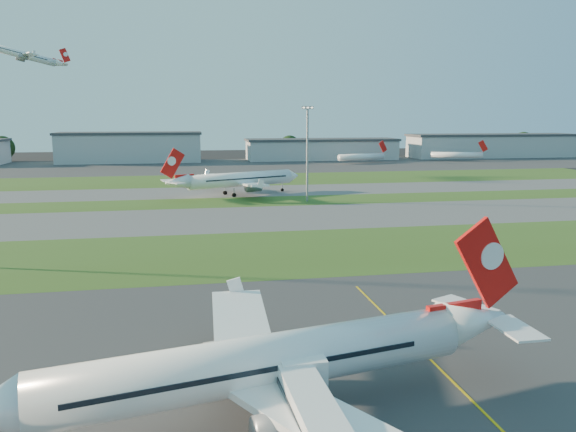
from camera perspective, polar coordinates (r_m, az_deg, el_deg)
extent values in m
plane|color=black|center=(50.48, 11.87, -17.43)|extent=(700.00, 700.00, 0.00)
cube|color=#333335|center=(50.48, 11.87, -17.42)|extent=(300.00, 70.00, 0.01)
cube|color=#37531B|center=(97.69, 0.33, -3.60)|extent=(300.00, 34.00, 0.01)
cube|color=#515154|center=(129.56, -2.38, -0.19)|extent=(300.00, 32.00, 0.01)
cube|color=#37531B|center=(154.03, -3.67, 1.45)|extent=(300.00, 18.00, 0.01)
cube|color=#515154|center=(175.68, -4.52, 2.51)|extent=(300.00, 26.00, 0.01)
cube|color=#37531B|center=(208.30, -5.45, 3.69)|extent=(300.00, 40.00, 0.01)
cube|color=#333335|center=(267.84, -6.57, 5.09)|extent=(400.00, 80.00, 0.01)
cube|color=gold|center=(52.43, 17.15, -16.58)|extent=(0.25, 60.00, 0.02)
cube|color=white|center=(43.90, 1.39, -15.77)|extent=(3.40, 3.00, 3.00)
cylinder|color=gray|center=(43.37, 1.92, -19.70)|extent=(0.70, 0.70, 3.20)
cube|color=black|center=(44.01, 1.91, -21.11)|extent=(2.20, 1.20, 0.70)
cylinder|color=white|center=(44.12, -2.58, -14.67)|extent=(33.51, 11.10, 4.23)
cube|color=red|center=(52.77, 19.56, -4.54)|extent=(7.14, 1.89, 8.42)
cube|color=white|center=(37.50, 4.08, -20.43)|extent=(11.82, 17.18, 1.72)
cube|color=white|center=(52.43, -4.77, -11.22)|extent=(5.57, 16.84, 1.72)
cylinder|color=gray|center=(39.44, 0.04, -20.81)|extent=(5.10, 3.48, 2.56)
cylinder|color=gray|center=(50.29, -5.74, -13.71)|extent=(5.10, 3.48, 2.56)
cylinder|color=white|center=(167.20, -4.80, 3.73)|extent=(32.51, 16.74, 4.24)
cube|color=red|center=(157.84, -11.65, 5.26)|extent=(6.83, 3.13, 8.44)
cube|color=white|center=(174.64, -6.50, 3.79)|extent=(13.99, 16.42, 1.72)
cube|color=white|center=(158.97, -3.63, 3.22)|extent=(7.45, 17.28, 1.72)
cylinder|color=gray|center=(173.35, -5.64, 3.35)|extent=(5.31, 4.16, 2.56)
cylinder|color=gray|center=(162.05, -3.53, 2.91)|extent=(5.31, 4.16, 2.56)
cylinder|color=white|center=(255.79, -25.29, 14.58)|extent=(23.36, 11.64, 3.03)
cube|color=red|center=(258.60, -21.90, 15.66)|extent=(4.91, 2.17, 6.04)
cube|color=white|center=(249.56, -24.91, 14.65)|extent=(9.89, 11.82, 1.23)
cube|color=white|center=(262.16, -25.28, 14.36)|extent=(5.15, 12.34, 1.23)
cylinder|color=gray|center=(251.05, -25.22, 14.39)|extent=(3.79, 2.94, 1.83)
cylinder|color=gray|center=(260.19, -25.48, 14.19)|extent=(3.79, 2.94, 1.83)
cylinder|color=white|center=(282.19, 7.46, 5.97)|extent=(25.84, 10.47, 3.20)
cube|color=red|center=(289.41, 9.62, 6.97)|extent=(5.05, 1.76, 6.16)
cylinder|color=white|center=(305.63, 16.75, 5.94)|extent=(25.73, 11.01, 3.20)
cube|color=red|center=(307.70, 19.20, 6.73)|extent=(5.02, 1.87, 6.16)
cylinder|color=gray|center=(153.15, 1.98, 6.12)|extent=(0.60, 0.60, 25.00)
cube|color=gray|center=(152.79, 2.01, 10.95)|extent=(3.20, 0.50, 0.80)
cube|color=#FFF2CC|center=(152.79, 2.01, 10.95)|extent=(2.80, 0.70, 0.35)
cube|color=#A2A6AA|center=(297.96, -15.72, 6.63)|extent=(70.00, 22.00, 14.00)
cube|color=#383A3F|center=(297.64, -15.79, 8.09)|extent=(71.40, 23.00, 1.20)
cube|color=#A2A6AA|center=(305.56, 3.44, 6.69)|extent=(80.00, 22.00, 10.00)
cube|color=#383A3F|center=(305.28, 3.45, 7.74)|extent=(81.60, 23.00, 1.20)
cube|color=#A2A6AA|center=(343.30, 19.99, 6.65)|extent=(95.00, 22.00, 12.00)
cube|color=#383A3F|center=(343.03, 20.05, 7.74)|extent=(96.90, 23.00, 1.20)
cylinder|color=black|center=(325.36, -26.95, 5.33)|extent=(1.00, 1.00, 4.40)
sphere|color=black|center=(325.07, -27.02, 6.20)|extent=(12.10, 12.10, 12.10)
cylinder|color=black|center=(308.01, -10.83, 5.96)|extent=(1.00, 1.00, 3.60)
sphere|color=black|center=(307.75, -10.86, 6.71)|extent=(9.90, 9.90, 9.90)
cylinder|color=black|center=(316.26, 0.17, 6.30)|extent=(1.00, 1.00, 4.20)
sphere|color=black|center=(315.98, 0.17, 7.15)|extent=(11.55, 11.55, 11.55)
cylinder|color=black|center=(336.24, 12.98, 6.23)|extent=(1.00, 1.00, 3.80)
sphere|color=black|center=(336.00, 13.00, 6.96)|extent=(10.45, 10.45, 10.45)
cylinder|color=black|center=(372.81, 22.72, 6.13)|extent=(1.00, 1.00, 4.60)
sphere|color=black|center=(372.56, 22.78, 6.92)|extent=(12.65, 12.65, 12.65)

